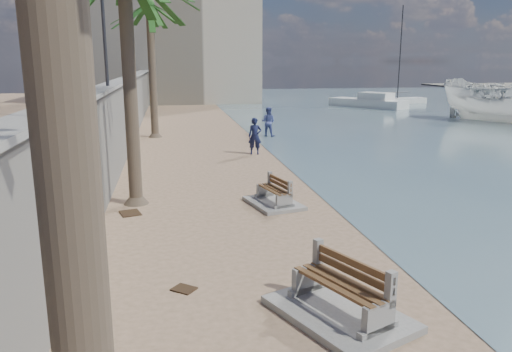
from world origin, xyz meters
TOP-DOWN VIEW (x-y plane):
  - ground_plane at (0.00, 0.00)m, footprint 140.00×140.00m
  - seawall at (-5.20, 20.00)m, footprint 0.45×70.00m
  - wall_cap at (-5.20, 20.00)m, footprint 0.80×70.00m
  - end_building at (-2.00, 52.00)m, footprint 18.00×12.00m
  - bench_near at (-0.08, 0.74)m, footprint 2.57×2.97m
  - bench_far at (0.25, 7.97)m, footprint 1.81×2.28m
  - palm_back at (-3.81, 23.54)m, footprint 5.00×5.00m
  - pedestrian_sign at (-5.00, 1.50)m, footprint 0.78×0.07m
  - person_a at (1.18, 16.91)m, footprint 0.82×0.62m
  - person_b at (3.00, 22.69)m, footprint 1.19×1.11m
  - boat_cruiser at (21.87, 26.63)m, footprint 5.22×5.26m
  - yacht_far at (16.68, 40.50)m, footprint 6.32×7.88m
  - sailboat_west at (21.57, 44.07)m, footprint 6.81×2.98m
  - debris_c at (-4.21, 7.81)m, footprint 0.73×0.83m
  - debris_d at (-2.79, 2.33)m, footprint 0.57×0.56m

SIDE VIEW (x-z plane):
  - ground_plane at x=0.00m, z-range 0.00..0.00m
  - debris_c at x=-4.21m, z-range 0.00..0.03m
  - debris_d at x=-2.79m, z-range 0.00..0.03m
  - sailboat_west at x=21.57m, z-range -4.81..5.49m
  - yacht_far at x=16.68m, z-range -0.40..1.10m
  - bench_far at x=0.25m, z-range -0.05..0.79m
  - bench_near at x=-0.08m, z-range -0.07..0.98m
  - person_b at x=3.00m, z-range 0.00..1.97m
  - person_a at x=1.18m, z-range 0.00..2.06m
  - seawall at x=-5.20m, z-range 0.00..3.50m
  - boat_cruiser at x=21.87m, z-range -0.40..4.06m
  - wall_cap at x=-5.20m, z-range 3.49..3.61m
  - pedestrian_sign at x=-5.00m, z-range 3.95..6.35m
  - end_building at x=-2.00m, z-range 0.00..14.00m
  - palm_back at x=-3.81m, z-range 3.26..11.82m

